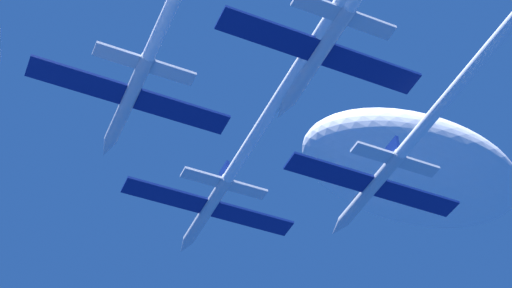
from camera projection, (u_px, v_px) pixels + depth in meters
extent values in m
cylinder|color=silver|center=(207.00, 210.00, 88.13)|extent=(1.27, 11.57, 1.27)
cone|color=silver|center=(185.00, 246.00, 92.85)|extent=(1.25, 2.54, 1.25)
ellipsoid|color=black|center=(199.00, 220.00, 90.20)|extent=(0.89, 2.31, 0.64)
cube|color=navy|center=(165.00, 195.00, 86.25)|extent=(8.79, 2.54, 0.28)
cube|color=navy|center=(253.00, 219.00, 89.23)|extent=(8.79, 2.54, 0.28)
cube|color=navy|center=(224.00, 173.00, 86.09)|extent=(0.33, 2.08, 1.85)
cube|color=silver|center=(201.00, 177.00, 84.10)|extent=(3.96, 1.53, 0.28)
cube|color=silver|center=(248.00, 190.00, 85.64)|extent=(3.96, 1.53, 0.28)
cylinder|color=silver|center=(128.00, 100.00, 75.73)|extent=(1.27, 11.57, 1.27)
cone|color=silver|center=(107.00, 148.00, 80.45)|extent=(1.25, 2.54, 1.25)
ellipsoid|color=black|center=(121.00, 114.00, 77.80)|extent=(0.89, 2.31, 0.64)
cube|color=navy|center=(76.00, 80.00, 73.85)|extent=(8.79, 2.54, 0.28)
cube|color=navy|center=(182.00, 112.00, 76.83)|extent=(8.79, 2.54, 0.28)
cube|color=navy|center=(146.00, 54.00, 73.69)|extent=(0.33, 2.08, 1.85)
cube|color=silver|center=(116.00, 55.00, 71.70)|extent=(3.96, 1.53, 0.28)
cube|color=silver|center=(173.00, 73.00, 73.24)|extent=(3.96, 1.53, 0.28)
cylinder|color=silver|center=(371.00, 189.00, 83.11)|extent=(1.27, 11.57, 1.27)
cone|color=silver|center=(338.00, 228.00, 87.83)|extent=(1.25, 2.54, 1.25)
ellipsoid|color=black|center=(358.00, 199.00, 85.18)|extent=(0.89, 2.31, 0.64)
cube|color=navy|center=(329.00, 172.00, 81.23)|extent=(8.79, 2.54, 0.28)
cube|color=navy|center=(416.00, 198.00, 84.21)|extent=(8.79, 2.54, 0.28)
cube|color=navy|center=(393.00, 149.00, 81.07)|extent=(0.33, 2.08, 1.85)
cube|color=silver|center=(372.00, 152.00, 79.08)|extent=(3.96, 1.53, 0.28)
cube|color=silver|center=(419.00, 167.00, 80.62)|extent=(3.96, 1.53, 0.28)
cylinder|color=silver|center=(318.00, 57.00, 71.67)|extent=(1.27, 11.57, 1.27)
cone|color=silver|center=(283.00, 109.00, 76.39)|extent=(1.25, 2.54, 1.25)
ellipsoid|color=black|center=(305.00, 72.00, 73.74)|extent=(0.89, 2.31, 0.64)
cube|color=navy|center=(268.00, 34.00, 69.79)|extent=(8.79, 2.54, 0.28)
cube|color=navy|center=(372.00, 69.00, 72.77)|extent=(8.79, 2.54, 0.28)
cube|color=navy|center=(342.00, 6.00, 69.63)|extent=(0.33, 2.08, 1.85)
cube|color=silver|center=(316.00, 6.00, 67.64)|extent=(3.96, 1.53, 0.28)
cube|color=silver|center=(372.00, 26.00, 69.18)|extent=(3.96, 1.53, 0.28)
ellipsoid|color=white|center=(414.00, 170.00, 128.73)|extent=(37.64, 20.70, 13.17)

